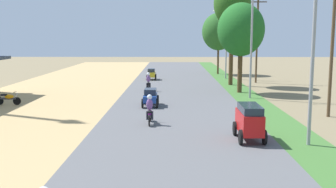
% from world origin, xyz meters
% --- Properties ---
extents(parked_motorbike_sixth, '(1.80, 0.54, 0.94)m').
position_xyz_m(parked_motorbike_sixth, '(-11.90, 23.32, 0.55)').
color(parked_motorbike_sixth, black).
rests_on(parked_motorbike_sixth, dirt_shoulder).
extents(median_tree_second, '(3.98, 3.98, 7.64)m').
position_xyz_m(median_tree_second, '(5.49, 29.92, 5.41)').
color(median_tree_second, '#4C351E').
rests_on(median_tree_second, median_strip).
extents(median_tree_third, '(3.60, 3.60, 10.19)m').
position_xyz_m(median_tree_third, '(5.49, 35.35, 7.92)').
color(median_tree_third, '#4C351E').
rests_on(median_tree_third, median_strip).
extents(median_tree_fourth, '(4.18, 4.18, 7.75)m').
position_xyz_m(median_tree_fourth, '(5.53, 46.93, 5.44)').
color(median_tree_fourth, '#4C351E').
rests_on(median_tree_fourth, median_strip).
extents(streetlamp_near, '(3.16, 0.20, 7.61)m').
position_xyz_m(streetlamp_near, '(5.80, 13.02, 4.46)').
color(streetlamp_near, gray).
rests_on(streetlamp_near, median_strip).
extents(streetlamp_mid, '(3.16, 0.20, 8.49)m').
position_xyz_m(streetlamp_mid, '(5.80, 26.79, 4.91)').
color(streetlamp_mid, gray).
rests_on(streetlamp_mid, median_strip).
extents(streetlamp_far, '(3.16, 0.20, 7.85)m').
position_xyz_m(streetlamp_far, '(5.80, 41.34, 4.58)').
color(streetlamp_far, gray).
rests_on(streetlamp_far, median_strip).
extents(utility_pole_near, '(1.80, 0.20, 8.87)m').
position_xyz_m(utility_pole_near, '(8.51, 37.76, 4.62)').
color(utility_pole_near, brown).
rests_on(utility_pole_near, ground).
extents(utility_pole_far, '(1.80, 0.20, 8.40)m').
position_xyz_m(utility_pole_far, '(9.25, 19.69, 4.39)').
color(utility_pole_far, brown).
rests_on(utility_pole_far, ground).
extents(car_van_red, '(1.19, 2.41, 1.67)m').
position_xyz_m(car_van_red, '(3.28, 13.78, 1.02)').
color(car_van_red, red).
rests_on(car_van_red, road_strip).
extents(car_sedan_blue, '(1.10, 2.26, 1.19)m').
position_xyz_m(car_sedan_blue, '(-1.83, 22.98, 0.74)').
color(car_sedan_blue, navy).
rests_on(car_sedan_blue, road_strip).
extents(car_hatchback_yellow, '(1.04, 2.00, 1.23)m').
position_xyz_m(car_hatchback_yellow, '(-2.64, 39.86, 0.75)').
color(car_hatchback_yellow, gold).
rests_on(car_hatchback_yellow, road_strip).
extents(motorbike_ahead_second, '(0.54, 1.80, 1.66)m').
position_xyz_m(motorbike_ahead_second, '(-1.56, 17.20, 0.86)').
color(motorbike_ahead_second, black).
rests_on(motorbike_ahead_second, road_strip).
extents(motorbike_ahead_third, '(0.54, 1.80, 1.66)m').
position_xyz_m(motorbike_ahead_third, '(-2.42, 30.57, 0.86)').
color(motorbike_ahead_third, black).
rests_on(motorbike_ahead_third, road_strip).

